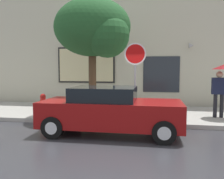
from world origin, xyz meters
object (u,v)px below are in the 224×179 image
at_px(fire_hydrant, 43,104).
at_px(stop_sign, 135,66).
at_px(pedestrian_with_umbrella, 224,74).
at_px(street_tree, 95,30).
at_px(parked_car, 110,111).

relative_size(fire_hydrant, stop_sign, 0.30).
distance_m(pedestrian_with_umbrella, street_tree, 5.13).
bearing_deg(parked_car, street_tree, 114.88).
relative_size(pedestrian_with_umbrella, stop_sign, 0.74).
bearing_deg(street_tree, fire_hydrant, -178.67).
bearing_deg(parked_car, pedestrian_with_umbrella, 31.94).
height_order(fire_hydrant, street_tree, street_tree).
bearing_deg(stop_sign, pedestrian_with_umbrella, 17.89).
bearing_deg(parked_car, fire_hydrant, 147.37).
xyz_separation_m(pedestrian_with_umbrella, street_tree, (-4.82, -0.33, 1.72)).
relative_size(parked_car, fire_hydrant, 5.17).
height_order(parked_car, stop_sign, stop_sign).
xyz_separation_m(fire_hydrant, pedestrian_with_umbrella, (7.03, 0.38, 1.22)).
xyz_separation_m(street_tree, stop_sign, (1.61, -0.71, -1.42)).
distance_m(pedestrian_with_umbrella, stop_sign, 3.39).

